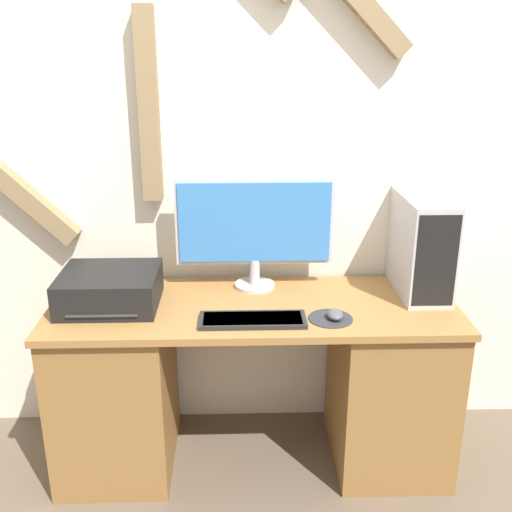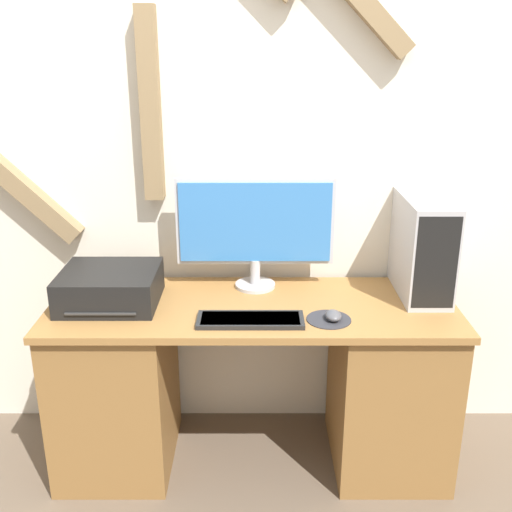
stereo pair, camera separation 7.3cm
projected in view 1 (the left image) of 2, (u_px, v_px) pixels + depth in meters
ground_plane at (256, 504)px, 2.46m from camera, size 12.00×12.00×0.00m
wall_back at (249, 147)px, 2.63m from camera, size 6.40×0.13×2.72m
desk at (254, 381)px, 2.62m from camera, size 1.69×0.61×0.76m
monitor at (255, 226)px, 2.58m from camera, size 0.68×0.18×0.49m
keyboard at (253, 320)px, 2.33m from camera, size 0.42×0.15×0.02m
mousepad at (330, 318)px, 2.36m from camera, size 0.18×0.18×0.00m
mouse at (335, 314)px, 2.35m from camera, size 0.06×0.09×0.04m
computer_tower at (421, 245)px, 2.56m from camera, size 0.19×0.43×0.42m
printer at (110, 289)px, 2.47m from camera, size 0.40×0.36×0.14m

